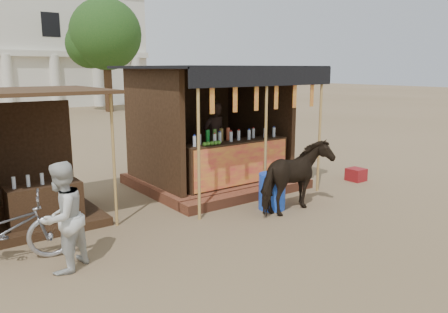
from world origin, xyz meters
The scene contains 10 objects.
ground centered at (0.00, 0.00, 0.00)m, with size 120.00×120.00×0.00m, color #846B4C.
main_stall centered at (1.01, 3.36, 1.03)m, with size 3.60×3.61×2.78m.
secondary_stall centered at (-3.17, 3.24, 0.85)m, with size 2.40×2.40×2.38m.
cow centered at (1.13, 0.80, 0.68)m, with size 0.74×1.61×1.36m, color black.
motorbike centered at (-3.85, 1.65, 0.49)m, with size 0.65×1.87×0.98m, color #9FA0A8.
bystander centered at (-3.21, 0.93, 0.76)m, with size 0.74×0.58×1.52m, color beige.
blue_barrel centered at (0.89, 1.21, 0.36)m, with size 0.52×0.52×0.71m, color blue.
red_crate centered at (4.07, 1.60, 0.15)m, with size 0.39×0.40×0.31m, color maroon.
cooler centered at (2.47, 2.54, 0.23)m, with size 0.76×0.64×0.46m.
tree centered at (5.81, 22.14, 4.63)m, with size 4.50×4.40×7.00m.
Camera 1 is at (-4.80, -4.86, 2.73)m, focal length 35.00 mm.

